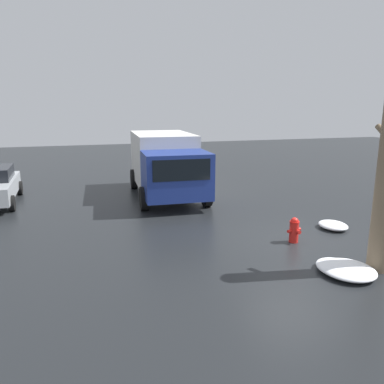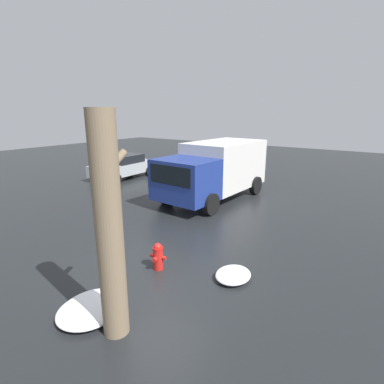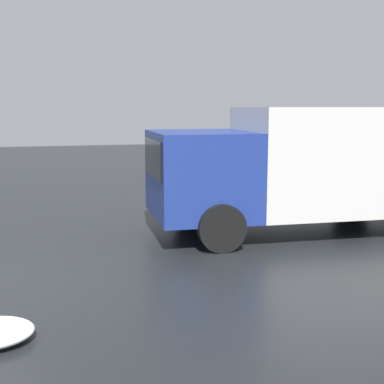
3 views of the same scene
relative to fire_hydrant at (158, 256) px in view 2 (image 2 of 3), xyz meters
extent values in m
plane|color=black|center=(0.00, 0.00, -0.38)|extent=(60.00, 60.00, 0.00)
cylinder|color=red|center=(0.00, 0.00, -0.09)|extent=(0.26, 0.26, 0.57)
cylinder|color=red|center=(0.00, 0.00, 0.22)|extent=(0.28, 0.28, 0.05)
sphere|color=red|center=(0.00, 0.00, 0.25)|extent=(0.22, 0.22, 0.22)
cylinder|color=red|center=(-0.17, -0.04, -0.02)|extent=(0.12, 0.13, 0.11)
cylinder|color=red|center=(0.04, -0.18, -0.02)|extent=(0.11, 0.12, 0.09)
cylinder|color=red|center=(-0.03, 0.18, -0.02)|extent=(0.11, 0.12, 0.09)
cylinder|color=#7F6B51|center=(-2.22, -0.89, 1.69)|extent=(0.48, 0.48, 4.13)
cylinder|color=#7F6B51|center=(-2.01, -0.89, 2.84)|extent=(0.55, 0.13, 0.44)
cube|color=navy|center=(4.45, 2.33, 0.93)|extent=(2.06, 2.54, 1.72)
cube|color=black|center=(3.47, 2.38, 1.27)|extent=(0.13, 2.06, 0.76)
cube|color=silver|center=(7.51, 2.18, 1.17)|extent=(4.29, 2.66, 2.20)
cylinder|color=black|center=(4.49, 1.11, 0.07)|extent=(0.91, 0.33, 0.90)
cylinder|color=black|center=(4.61, 3.55, 0.07)|extent=(0.91, 0.33, 0.90)
cylinder|color=black|center=(8.48, 0.90, 0.07)|extent=(0.91, 0.33, 0.90)
cylinder|color=black|center=(8.61, 3.35, 0.07)|extent=(0.91, 0.33, 0.90)
cube|color=#ADB2B7|center=(7.27, 9.24, 0.25)|extent=(4.18, 1.95, 0.66)
cube|color=black|center=(7.48, 9.25, 0.83)|extent=(2.03, 1.66, 0.49)
cylinder|color=black|center=(5.90, 8.29, -0.08)|extent=(0.61, 0.22, 0.60)
cylinder|color=black|center=(5.84, 10.10, -0.08)|extent=(0.61, 0.22, 0.60)
cylinder|color=black|center=(8.70, 8.38, -0.08)|extent=(0.61, 0.22, 0.60)
cylinder|color=black|center=(8.64, 10.19, -0.08)|extent=(0.61, 0.22, 0.60)
ellipsoid|color=white|center=(0.69, -1.86, -0.26)|extent=(1.01, 0.85, 0.23)
ellipsoid|color=white|center=(-2.13, 0.08, -0.26)|extent=(1.26, 0.98, 0.23)
ellipsoid|color=white|center=(-2.23, -0.06, -0.26)|extent=(1.30, 1.23, 0.23)
camera|label=1|loc=(-8.91, 5.75, 3.46)|focal=35.00mm
camera|label=2|loc=(-5.37, -4.83, 3.69)|focal=28.00mm
camera|label=3|loc=(1.38, -8.01, 2.27)|focal=50.00mm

